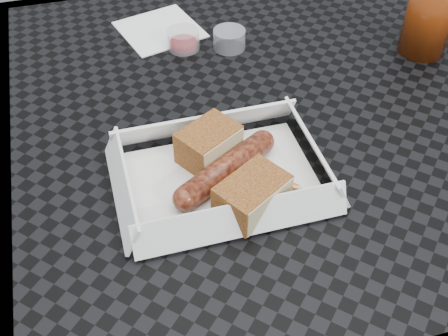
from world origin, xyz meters
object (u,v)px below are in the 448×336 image
object	(u,v)px
food_tray	(222,179)
bratwurst	(226,169)
patio_table	(284,141)
drink_glass	(430,13)

from	to	relation	value
food_tray	bratwurst	world-z (taller)	bratwurst
patio_table	food_tray	size ratio (longest dim) A/B	3.64
food_tray	drink_glass	world-z (taller)	drink_glass
patio_table	bratwurst	bearing A→B (deg)	-135.36
drink_glass	patio_table	bearing A→B (deg)	-165.28
food_tray	drink_glass	bearing A→B (deg)	26.66
drink_glass	bratwurst	bearing A→B (deg)	-152.90
patio_table	drink_glass	distance (m)	0.29
bratwurst	drink_glass	bearing A→B (deg)	27.10
patio_table	food_tray	distance (m)	0.20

